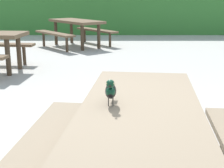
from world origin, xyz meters
The scene contains 4 objects.
hedge_wall centered at (0.00, 10.68, 1.04)m, with size 28.00×1.88×2.08m, color #387A33.
picnic_table_foreground centered at (-0.15, -0.21, 0.56)m, with size 1.86×1.89×0.74m.
bird_grackle centered at (-0.34, -0.24, 0.84)m, with size 0.08×0.29×0.18m.
picnic_table_mid_left centered at (-1.34, 7.04, 0.56)m, with size 2.38×2.38×0.74m.
Camera 1 is at (-0.33, -2.19, 1.42)m, focal length 52.29 mm.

